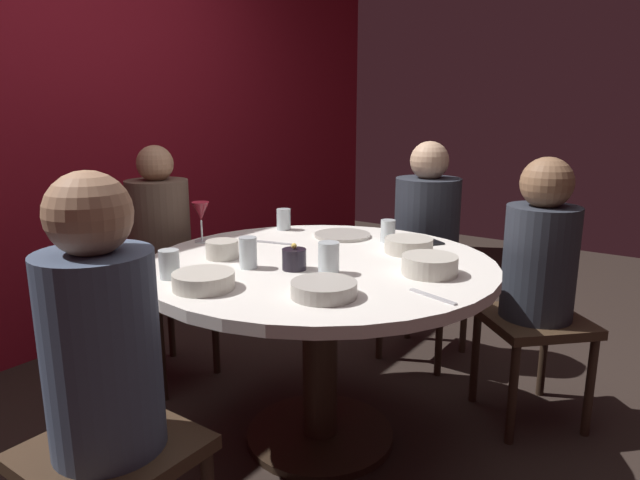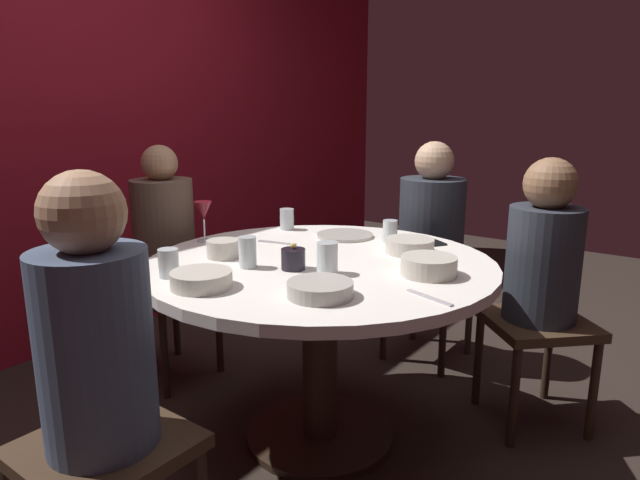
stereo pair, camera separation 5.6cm
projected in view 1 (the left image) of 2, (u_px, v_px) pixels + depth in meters
The scene contains 23 objects.
ground_plane at pixel (320, 437), 2.30m from camera, with size 8.00×8.00×0.00m, color #2D231E.
back_wall at pixel (55, 113), 2.97m from camera, with size 6.00×0.10×2.60m, color maroon.
dining_table at pixel (320, 299), 2.16m from camera, with size 1.34×1.34×0.76m.
seated_diner_left at pixel (102, 352), 1.38m from camera, with size 0.40×0.40×1.18m.
seated_diner_back at pixel (160, 240), 2.66m from camera, with size 0.40×0.40×1.16m.
seated_diner_right at pixel (427, 227), 2.90m from camera, with size 0.40×0.40×1.16m.
seated_diner_front_right at pixel (540, 261), 2.29m from camera, with size 0.57×0.57×1.14m.
candle_holder at pixel (294, 259), 2.00m from camera, with size 0.09×0.09×0.10m.
wine_glass at pixel (201, 213), 2.39m from camera, with size 0.08×0.08×0.18m.
dinner_plate at pixel (342, 235), 2.52m from camera, with size 0.25×0.25×0.01m, color #B2ADA3.
cell_phone at pixel (429, 241), 2.42m from camera, with size 0.07×0.14×0.01m, color black.
bowl_serving_large at pixel (222, 249), 2.15m from camera, with size 0.13×0.13×0.07m, color beige.
bowl_salad_center at pixel (204, 281), 1.78m from camera, with size 0.20×0.20×0.05m, color beige.
bowl_small_white at pixel (409, 245), 2.24m from camera, with size 0.19×0.19×0.06m, color beige.
bowl_sauce_side at pixel (324, 289), 1.71m from camera, with size 0.21×0.21×0.05m, color #B2ADA3.
bowl_rice_portion at pixel (430, 265), 1.94m from camera, with size 0.19×0.19×0.07m, color beige.
cup_near_candle at pixel (329, 258), 1.94m from camera, with size 0.07×0.07×0.11m, color silver.
cup_by_left_diner at pixel (388, 231), 2.41m from camera, with size 0.06×0.06×0.10m, color silver.
cup_by_right_diner at pixel (169, 264), 1.89m from camera, with size 0.07×0.07×0.10m, color silver.
cup_center_front at pixel (248, 253), 2.01m from camera, with size 0.06×0.06×0.11m, color silver.
cup_far_edge at pixel (284, 219), 2.66m from camera, with size 0.07×0.07×0.10m, color silver.
fork_near_plate at pixel (275, 243), 2.39m from camera, with size 0.02×0.18×0.01m, color #B7B7BC.
knife_near_plate at pixel (433, 296), 1.70m from camera, with size 0.02×0.18×0.01m, color #B7B7BC.
Camera 1 is at (-1.67, -1.18, 1.32)m, focal length 31.19 mm.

